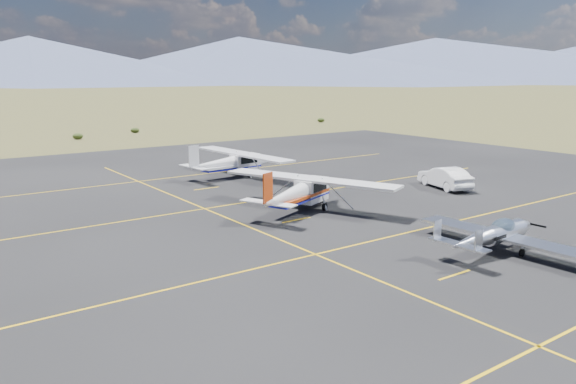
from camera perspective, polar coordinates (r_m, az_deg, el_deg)
name	(u,v)px	position (r m, az deg, el deg)	size (l,w,h in m)	color
ground	(435,243)	(28.84, 14.74, -4.99)	(1600.00, 1600.00, 0.00)	#383D1C
apron	(342,214)	(33.52, 5.51, -2.27)	(72.00, 72.00, 0.02)	black
aircraft_low_wing	(495,234)	(27.83, 20.30, -4.06)	(6.12, 8.54, 1.86)	silver
aircraft_cessna	(301,191)	(33.67, 1.28, 0.12)	(8.33, 11.24, 2.93)	silver
aircraft_plain	(232,162)	(45.14, -5.76, 3.07)	(6.81, 11.32, 2.86)	silver
sedan	(445,177)	(42.34, 15.64, 1.44)	(1.65, 4.74, 1.56)	white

